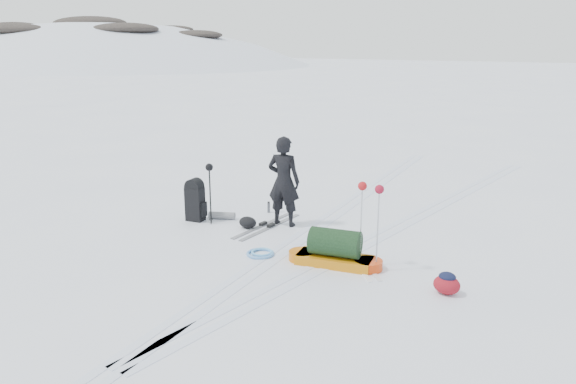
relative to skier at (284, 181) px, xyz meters
name	(u,v)px	position (x,y,z in m)	size (l,w,h in m)	color
ground	(299,239)	(0.69, -0.56, -0.92)	(200.00, 200.00, 0.00)	white
ski_tracks	(348,231)	(1.30, 0.31, -0.91)	(3.38, 17.97, 0.01)	silver
skier	(284,181)	(0.00, 0.00, 0.00)	(0.67, 0.44, 1.83)	black
pulk_sled	(335,251)	(1.83, -1.36, -0.68)	(1.68, 0.74, 0.62)	#C8720B
expedition_rucksack	(198,201)	(-1.68, -0.65, -0.50)	(0.89, 0.68, 0.90)	black
ski_poles_black	(209,175)	(-1.33, -0.69, 0.12)	(0.16, 0.16, 1.26)	black
ski_poles_silver	(370,198)	(2.37, -1.23, 0.30)	(0.46, 0.20, 1.45)	#B3B6BA
touring_skis_grey	(267,226)	(-0.24, -0.26, -0.90)	(0.39, 1.99, 0.07)	gray
touring_skis_white	(359,262)	(2.16, -1.09, -0.90)	(1.24, 1.31, 0.06)	white
rope_coil	(261,253)	(0.51, -1.62, -0.89)	(0.65, 0.65, 0.06)	#5897D8
small_daypack	(447,283)	(3.75, -1.52, -0.75)	(0.45, 0.38, 0.34)	maroon
thermos_pair	(273,207)	(-0.66, 0.62, -0.80)	(0.20, 0.19, 0.24)	#515358
stuff_sack	(248,222)	(-0.52, -0.54, -0.80)	(0.39, 0.31, 0.23)	black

